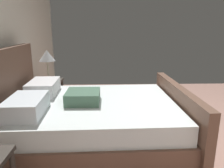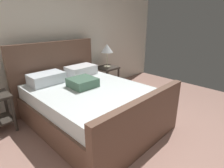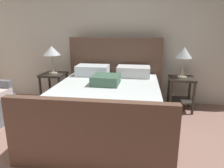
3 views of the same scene
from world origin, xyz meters
TOP-DOWN VIEW (x-y plane):
  - ground_plane at (0.00, 0.00)m, footprint 6.00×5.27m
  - wall_back at (0.00, 2.69)m, footprint 6.12×0.12m
  - bed at (-0.14, 1.45)m, footprint 1.79×2.23m
  - nightstand_right at (1.05, 2.27)m, footprint 0.44×0.44m
  - table_lamp_right at (1.05, 2.27)m, footprint 0.27×0.27m

SIDE VIEW (x-z plane):
  - ground_plane at x=0.00m, z-range -0.02..0.00m
  - bed at x=-0.14m, z-range -0.28..0.99m
  - nightstand_right at x=1.05m, z-range 0.10..0.70m
  - table_lamp_right at x=1.05m, z-range 0.75..1.28m
  - wall_back at x=0.00m, z-range 0.00..2.52m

